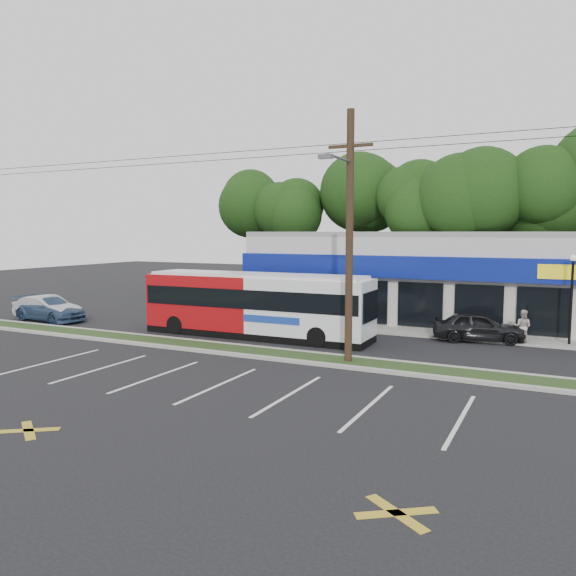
# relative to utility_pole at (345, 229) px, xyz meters

# --- Properties ---
(ground) EXTENTS (120.00, 120.00, 0.00)m
(ground) POSITION_rel_utility_pole_xyz_m (-2.83, -0.93, -5.41)
(ground) COLOR black
(ground) RESTS_ON ground
(grass_strip) EXTENTS (40.00, 1.60, 0.12)m
(grass_strip) POSITION_rel_utility_pole_xyz_m (-2.83, 0.07, -5.35)
(grass_strip) COLOR #1E3114
(grass_strip) RESTS_ON ground
(curb_south) EXTENTS (40.00, 0.25, 0.14)m
(curb_south) POSITION_rel_utility_pole_xyz_m (-2.83, -0.78, -5.34)
(curb_south) COLOR #9E9E93
(curb_south) RESTS_ON ground
(curb_north) EXTENTS (40.00, 0.25, 0.14)m
(curb_north) POSITION_rel_utility_pole_xyz_m (-2.83, 0.92, -5.34)
(curb_north) COLOR #9E9E93
(curb_north) RESTS_ON ground
(sidewalk) EXTENTS (32.00, 2.20, 0.10)m
(sidewalk) POSITION_rel_utility_pole_xyz_m (2.17, 8.07, -5.36)
(sidewalk) COLOR #9E9E93
(sidewalk) RESTS_ON ground
(strip_mall) EXTENTS (25.00, 12.55, 5.30)m
(strip_mall) POSITION_rel_utility_pole_xyz_m (2.67, 14.99, -2.76)
(strip_mall) COLOR beige
(strip_mall) RESTS_ON ground
(utility_pole) EXTENTS (50.00, 2.77, 10.00)m
(utility_pole) POSITION_rel_utility_pole_xyz_m (0.00, 0.00, 0.00)
(utility_pole) COLOR black
(utility_pole) RESTS_ON ground
(lamp_post) EXTENTS (0.30, 0.30, 4.25)m
(lamp_post) POSITION_rel_utility_pole_xyz_m (8.17, 7.87, -2.74)
(lamp_post) COLOR black
(lamp_post) RESTS_ON ground
(tree_line) EXTENTS (46.76, 6.76, 11.83)m
(tree_line) POSITION_rel_utility_pole_xyz_m (1.17, 25.07, 3.00)
(tree_line) COLOR black
(tree_line) RESTS_ON ground
(metrobus) EXTENTS (11.97, 2.73, 3.21)m
(metrobus) POSITION_rel_utility_pole_xyz_m (-6.06, 3.57, -3.71)
(metrobus) COLOR #A20C11
(metrobus) RESTS_ON ground
(car_dark) EXTENTS (4.53, 2.55, 1.46)m
(car_dark) POSITION_rel_utility_pole_xyz_m (4.22, 7.24, -4.69)
(car_dark) COLOR black
(car_dark) RESTS_ON ground
(car_silver) EXTENTS (4.56, 1.78, 1.48)m
(car_silver) POSITION_rel_utility_pole_xyz_m (-19.83, 2.57, -4.67)
(car_silver) COLOR #B4B6BD
(car_silver) RESTS_ON ground
(car_blue) EXTENTS (5.14, 2.48, 1.44)m
(car_blue) POSITION_rel_utility_pole_xyz_m (-19.64, 2.57, -4.69)
(car_blue) COLOR navy
(car_blue) RESTS_ON ground
(pedestrian_a) EXTENTS (0.70, 0.66, 1.61)m
(pedestrian_a) POSITION_rel_utility_pole_xyz_m (-0.83, 5.91, -4.61)
(pedestrian_a) COLOR silver
(pedestrian_a) RESTS_ON ground
(pedestrian_b) EXTENTS (0.88, 0.74, 1.63)m
(pedestrian_b) POSITION_rel_utility_pole_xyz_m (6.17, 7.56, -4.60)
(pedestrian_b) COLOR #B9ABA6
(pedestrian_b) RESTS_ON ground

